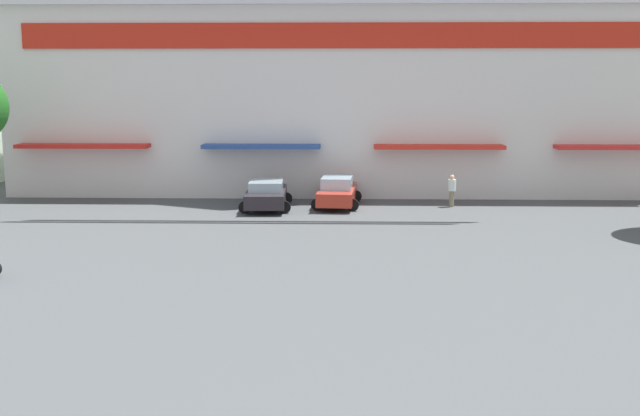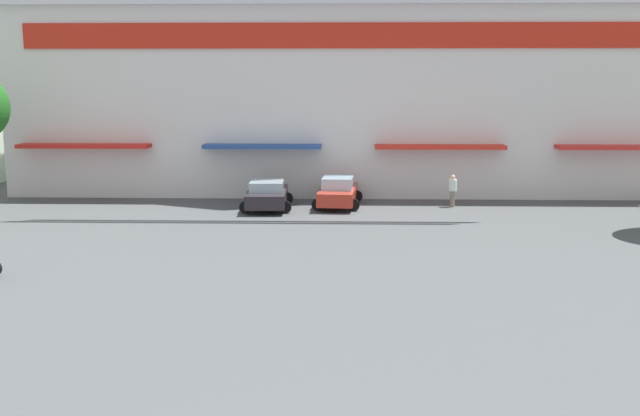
% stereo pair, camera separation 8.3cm
% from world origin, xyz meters
% --- Properties ---
extents(ground_plane, '(128.00, 128.00, 0.00)m').
position_xyz_m(ground_plane, '(0.00, 13.00, 0.00)').
color(ground_plane, '#484C4E').
extents(colonial_building, '(36.35, 16.02, 18.77)m').
position_xyz_m(colonial_building, '(-0.00, 35.82, 8.12)').
color(colonial_building, silver).
rests_on(colonial_building, ground).
extents(parked_car_0, '(2.55, 4.41, 1.37)m').
position_xyz_m(parked_car_0, '(-3.95, 26.85, 0.71)').
color(parked_car_0, '#272227').
rests_on(parked_car_0, ground).
extents(parked_car_1, '(2.51, 4.57, 1.48)m').
position_xyz_m(parked_car_1, '(-0.51, 27.69, 0.74)').
color(parked_car_1, '#B13120').
rests_on(parked_car_1, ground).
extents(pedestrian_1, '(0.55, 0.55, 1.59)m').
position_xyz_m(pedestrian_1, '(5.13, 27.68, 0.89)').
color(pedestrian_1, '#7E7159').
rests_on(pedestrian_1, ground).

